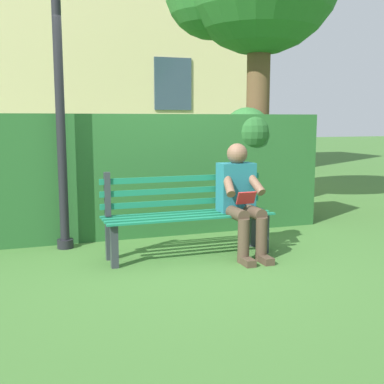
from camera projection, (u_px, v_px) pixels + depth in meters
ground at (189, 256)px, 5.12m from camera, size 60.00×60.00×0.00m
park_bench at (187, 213)px, 5.12m from camera, size 1.78×0.45×0.90m
person_seated at (241, 196)px, 5.11m from camera, size 0.44×0.73×1.18m
hedge_backdrop at (147, 170)px, 6.15m from camera, size 4.54×0.78×1.58m
building_facade at (62, 10)px, 11.63m from camera, size 9.32×2.81×8.03m
lamp_post at (57, 35)px, 5.11m from camera, size 0.27×0.27×3.78m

